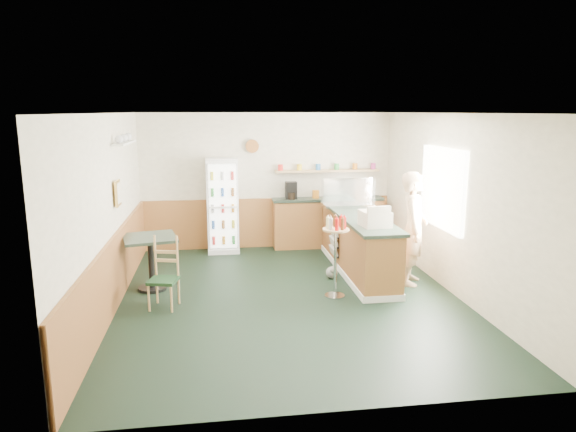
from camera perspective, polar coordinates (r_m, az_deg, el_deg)
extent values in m
plane|color=black|center=(7.75, 0.05, -9.02)|extent=(6.00, 6.00, 0.00)
cube|color=silver|center=(10.33, -2.31, 3.92)|extent=(5.00, 0.02, 2.70)
cube|color=silver|center=(7.46, -19.41, 0.28)|extent=(0.02, 6.00, 2.70)
cube|color=silver|center=(8.12, 17.88, 1.26)|extent=(0.02, 6.00, 2.70)
cube|color=white|center=(7.25, 0.05, 11.45)|extent=(5.00, 6.00, 0.02)
cube|color=#A47135|center=(10.44, -2.25, -0.73)|extent=(4.98, 0.05, 1.00)
cube|color=#A47135|center=(7.66, -18.68, -5.96)|extent=(0.05, 5.98, 1.00)
cube|color=white|center=(8.33, 16.76, 2.97)|extent=(0.06, 1.45, 1.25)
cube|color=#D9AB51|center=(7.90, -18.39, 2.42)|extent=(0.03, 0.32, 0.38)
cube|color=white|center=(8.31, -17.75, 7.75)|extent=(0.18, 1.20, 0.03)
cylinder|color=#9F5C27|center=(10.17, -4.00, 7.75)|extent=(0.26, 0.04, 0.26)
cube|color=#A47135|center=(8.88, 7.73, -3.21)|extent=(0.60, 2.95, 0.95)
cube|color=white|center=(9.00, 7.66, -5.83)|extent=(0.64, 2.97, 0.10)
cube|color=#263529|center=(8.76, 7.82, 0.01)|extent=(0.68, 3.01, 0.05)
cube|color=#A47135|center=(10.47, 4.40, -0.87)|extent=(2.20, 0.38, 0.95)
cube|color=#263529|center=(10.37, 4.44, 1.89)|extent=(2.24, 0.42, 0.05)
cube|color=tan|center=(10.37, 4.40, 5.04)|extent=(2.10, 0.22, 0.04)
cube|color=black|center=(10.21, 0.34, 2.87)|extent=(0.22, 0.18, 0.34)
cylinder|color=#B2664C|center=(10.20, -0.84, 5.41)|extent=(0.10, 0.10, 0.12)
cylinder|color=#B2664C|center=(10.25, 1.28, 5.45)|extent=(0.10, 0.10, 0.12)
cylinder|color=#B2664C|center=(10.32, 3.37, 5.47)|extent=(0.10, 0.10, 0.12)
cylinder|color=#B2664C|center=(10.40, 5.43, 5.49)|extent=(0.10, 0.10, 0.12)
cylinder|color=#B2664C|center=(10.50, 7.46, 5.50)|extent=(0.10, 0.10, 0.12)
cylinder|color=#B2664C|center=(10.60, 9.45, 5.50)|extent=(0.10, 0.10, 0.12)
cube|color=white|center=(10.12, -7.28, 1.22)|extent=(0.61, 0.43, 1.84)
cube|color=white|center=(9.89, -7.26, 1.04)|extent=(0.51, 0.02, 1.63)
cube|color=silver|center=(9.83, -7.25, 0.97)|extent=(0.55, 0.02, 1.69)
cube|color=silver|center=(9.45, 6.63, 1.23)|extent=(0.91, 0.47, 0.06)
cube|color=silver|center=(9.40, 6.67, 2.77)|extent=(0.89, 0.45, 0.45)
cube|color=beige|center=(7.89, 9.63, -0.29)|extent=(0.44, 0.46, 0.23)
imported|color=tan|center=(8.35, 13.74, -1.36)|extent=(0.64, 0.72, 1.81)
cylinder|color=silver|center=(7.82, 5.20, -8.80)|extent=(0.30, 0.30, 0.02)
cylinder|color=silver|center=(7.65, 5.27, -5.23)|extent=(0.04, 0.04, 1.02)
cylinder|color=tan|center=(7.52, 5.35, -1.51)|extent=(0.39, 0.39, 0.03)
cylinder|color=red|center=(7.51, 6.26, -0.77)|extent=(0.05, 0.05, 0.17)
cylinder|color=red|center=(7.59, 5.93, -0.63)|extent=(0.05, 0.05, 0.17)
cylinder|color=red|center=(7.62, 5.28, -0.58)|extent=(0.05, 0.05, 0.17)
cylinder|color=red|center=(7.58, 4.67, -0.63)|extent=(0.05, 0.05, 0.17)
cylinder|color=red|center=(7.49, 4.45, -0.77)|extent=(0.05, 0.05, 0.17)
cylinder|color=red|center=(7.41, 4.77, -0.91)|extent=(0.05, 0.05, 0.17)
cylinder|color=red|center=(7.39, 5.45, -0.97)|extent=(0.05, 0.05, 0.17)
cylinder|color=red|center=(7.43, 6.07, -0.91)|extent=(0.05, 0.05, 0.17)
cube|color=black|center=(9.10, 5.19, -4.26)|extent=(0.05, 0.42, 0.03)
cube|color=beige|center=(9.07, 5.07, -3.84)|extent=(0.09, 0.38, 0.14)
cube|color=black|center=(9.05, 5.20, -3.22)|extent=(0.05, 0.42, 0.03)
cube|color=beige|center=(9.03, 5.09, -2.80)|extent=(0.09, 0.38, 0.14)
cube|color=black|center=(9.01, 5.22, -2.18)|extent=(0.05, 0.42, 0.03)
cube|color=beige|center=(8.99, 5.11, -1.75)|extent=(0.09, 0.38, 0.14)
cylinder|color=black|center=(8.34, -14.81, -7.73)|extent=(0.44, 0.44, 0.04)
cylinder|color=black|center=(8.22, -14.96, -5.12)|extent=(0.09, 0.09, 0.77)
cube|color=#263529|center=(8.12, -15.11, -2.37)|extent=(0.92, 0.92, 0.04)
cube|color=black|center=(7.44, -13.68, -6.98)|extent=(0.46, 0.46, 0.04)
cylinder|color=tan|center=(7.37, -14.98, -8.90)|extent=(0.03, 0.03, 0.39)
cylinder|color=tan|center=(7.34, -12.46, -8.87)|extent=(0.03, 0.03, 0.39)
cylinder|color=tan|center=(7.67, -14.70, -8.07)|extent=(0.03, 0.03, 0.39)
cylinder|color=tan|center=(7.64, -12.28, -8.03)|extent=(0.03, 0.03, 0.39)
cube|color=tan|center=(7.51, -13.67, -4.37)|extent=(0.34, 0.12, 0.61)
sphere|color=gray|center=(8.59, 4.90, -6.27)|extent=(0.20, 0.20, 0.20)
sphere|color=gray|center=(8.48, 5.05, -5.96)|extent=(0.12, 0.12, 0.12)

